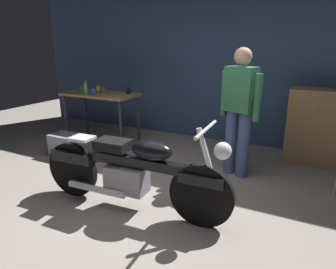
{
  "coord_description": "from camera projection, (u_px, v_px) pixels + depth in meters",
  "views": [
    {
      "loc": [
        1.53,
        -2.38,
        1.7
      ],
      "look_at": [
        -0.03,
        0.7,
        0.65
      ],
      "focal_mm": 31.69,
      "sensor_mm": 36.0,
      "label": 1
    }
  ],
  "objects": [
    {
      "name": "ground_plane",
      "position": [
        141.0,
        210.0,
        3.18
      ],
      "size": [
        12.0,
        12.0,
        0.0
      ],
      "primitive_type": "plane",
      "color": "gray"
    },
    {
      "name": "back_wall",
      "position": [
        224.0,
        54.0,
        5.12
      ],
      "size": [
        8.0,
        0.12,
        3.1
      ],
      "primitive_type": "cube",
      "color": "#384C70",
      "rests_on": "ground_plane"
    },
    {
      "name": "workbench",
      "position": [
        101.0,
        100.0,
        5.11
      ],
      "size": [
        1.3,
        0.64,
        0.9
      ],
      "color": "#99724C",
      "rests_on": "ground_plane"
    },
    {
      "name": "motorcycle",
      "position": [
        132.0,
        170.0,
        3.07
      ],
      "size": [
        2.19,
        0.6,
        1.0
      ],
      "rotation": [
        0.0,
        0.0,
        0.06
      ],
      "color": "black",
      "rests_on": "ground_plane"
    },
    {
      "name": "person_standing",
      "position": [
        239.0,
        108.0,
        3.79
      ],
      "size": [
        0.54,
        0.33,
        1.67
      ],
      "rotation": [
        0.0,
        0.0,
        2.81
      ],
      "color": "#4E5B97",
      "rests_on": "ground_plane"
    },
    {
      "name": "wooden_dresser",
      "position": [
        316.0,
        127.0,
        4.3
      ],
      "size": [
        0.8,
        0.47,
        1.1
      ],
      "color": "#99724C",
      "rests_on": "ground_plane"
    },
    {
      "name": "storage_bin",
      "position": [
        65.0,
        145.0,
        4.72
      ],
      "size": [
        0.44,
        0.32,
        0.34
      ],
      "primitive_type": "cube",
      "color": "gray",
      "rests_on": "ground_plane"
    },
    {
      "name": "mug_green_speckled",
      "position": [
        82.0,
        90.0,
        5.16
      ],
      "size": [
        0.11,
        0.08,
        0.09
      ],
      "color": "#3D7F4C",
      "rests_on": "workbench"
    },
    {
      "name": "mug_blue_enamel",
      "position": [
        94.0,
        92.0,
        4.9
      ],
      "size": [
        0.12,
        0.08,
        0.1
      ],
      "color": "#2D51AD",
      "rests_on": "workbench"
    },
    {
      "name": "mug_black_matte",
      "position": [
        128.0,
        91.0,
        4.98
      ],
      "size": [
        0.11,
        0.07,
        0.11
      ],
      "color": "black",
      "rests_on": "workbench"
    },
    {
      "name": "mug_brown_stoneware",
      "position": [
        103.0,
        90.0,
        5.07
      ],
      "size": [
        0.12,
        0.09,
        0.11
      ],
      "color": "brown",
      "rests_on": "workbench"
    },
    {
      "name": "mug_yellow_tall",
      "position": [
        98.0,
        88.0,
        5.33
      ],
      "size": [
        0.1,
        0.07,
        0.09
      ],
      "color": "yellow",
      "rests_on": "workbench"
    },
    {
      "name": "bottle",
      "position": [
        86.0,
        89.0,
        4.92
      ],
      "size": [
        0.06,
        0.06,
        0.24
      ],
      "color": "#4C8C4C",
      "rests_on": "workbench"
    }
  ]
}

